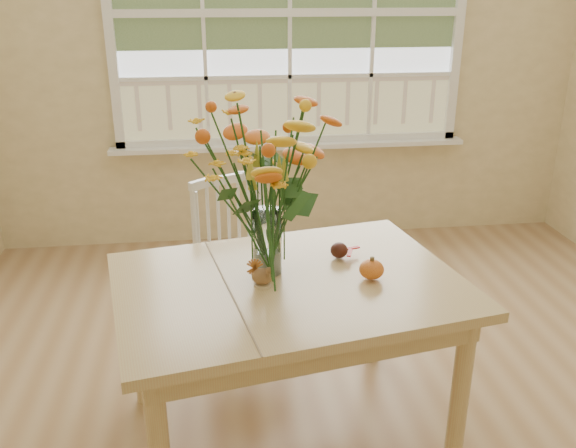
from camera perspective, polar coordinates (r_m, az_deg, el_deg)
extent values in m
cube|color=#CAB681|center=(4.15, 0.10, 16.44)|extent=(4.00, 0.02, 2.70)
cube|color=silver|center=(4.12, 0.13, 19.19)|extent=(2.20, 0.00, 1.60)
cube|color=white|center=(4.19, 0.22, 7.34)|extent=(2.42, 0.12, 0.03)
cube|color=tan|center=(2.30, 0.06, -5.74)|extent=(1.43, 1.13, 0.04)
cube|color=tan|center=(2.34, 0.06, -7.26)|extent=(1.29, 0.99, 0.10)
cylinder|color=tan|center=(2.71, -13.76, -10.27)|extent=(0.07, 0.07, 0.65)
cylinder|color=tan|center=(2.42, 15.84, -14.75)|extent=(0.07, 0.07, 0.65)
cylinder|color=tan|center=(2.95, 8.12, -6.97)|extent=(0.07, 0.07, 0.65)
cube|color=white|center=(2.95, -4.08, -4.96)|extent=(0.52, 0.51, 0.05)
cube|color=white|center=(2.99, -5.54, 0.06)|extent=(0.38, 0.20, 0.45)
cylinder|color=white|center=(2.88, -5.40, -10.55)|extent=(0.03, 0.03, 0.39)
cylinder|color=white|center=(3.11, -7.75, -8.07)|extent=(0.03, 0.03, 0.39)
cylinder|color=white|center=(3.01, -0.06, -8.99)|extent=(0.03, 0.03, 0.39)
cylinder|color=white|center=(3.23, -2.72, -6.74)|extent=(0.03, 0.03, 0.39)
cylinder|color=white|center=(2.31, -1.96, -1.64)|extent=(0.11, 0.11, 0.25)
ellipsoid|color=#BF4816|center=(2.31, 7.82, -4.32)|extent=(0.09, 0.09, 0.07)
cylinder|color=#CCB78C|center=(2.25, -2.41, -5.72)|extent=(0.06, 0.06, 0.01)
ellipsoid|color=brown|center=(2.24, -2.42, -4.93)|extent=(0.09, 0.07, 0.06)
ellipsoid|color=#38160F|center=(2.47, 4.80, -2.53)|extent=(0.07, 0.07, 0.06)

